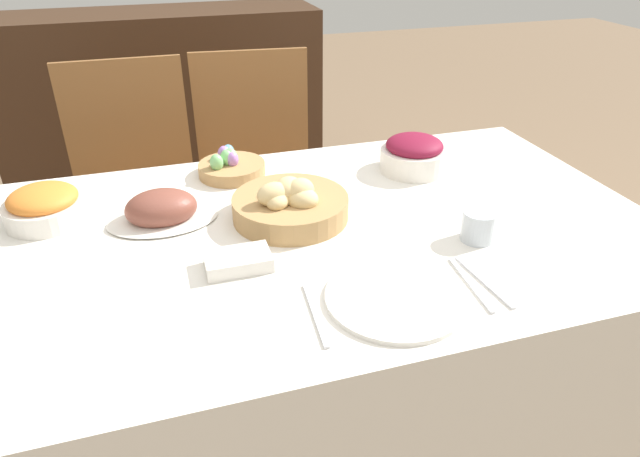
{
  "coord_description": "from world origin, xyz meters",
  "views": [
    {
      "loc": [
        -0.34,
        -1.11,
        1.43
      ],
      "look_at": [
        -0.02,
        -0.07,
        0.81
      ],
      "focal_mm": 32.0,
      "sensor_mm": 36.0,
      "label": 1
    }
  ],
  "objects_px": {
    "egg_basket": "(231,166)",
    "butter_dish": "(238,261)",
    "chair_far_left": "(138,199)",
    "fork": "(315,314)",
    "carrot_bowl": "(44,206)",
    "bread_basket": "(290,204)",
    "spoon": "(484,281)",
    "drinking_cup": "(478,226)",
    "chair_far_center": "(258,184)",
    "sideboard": "(166,114)",
    "knife": "(470,284)",
    "ham_platter": "(162,210)",
    "beet_salad_bowl": "(414,154)",
    "dinner_plate": "(396,297)"
  },
  "relations": [
    {
      "from": "egg_basket",
      "to": "butter_dish",
      "type": "height_order",
      "value": "egg_basket"
    },
    {
      "from": "chair_far_left",
      "to": "bread_basket",
      "type": "distance_m",
      "value": 0.88
    },
    {
      "from": "sideboard",
      "to": "knife",
      "type": "height_order",
      "value": "sideboard"
    },
    {
      "from": "beet_salad_bowl",
      "to": "chair_far_left",
      "type": "bearing_deg",
      "value": 143.93
    },
    {
      "from": "butter_dish",
      "to": "chair_far_center",
      "type": "bearing_deg",
      "value": 76.48
    },
    {
      "from": "chair_far_center",
      "to": "spoon",
      "type": "height_order",
      "value": "chair_far_center"
    },
    {
      "from": "chair_far_center",
      "to": "fork",
      "type": "distance_m",
      "value": 1.15
    },
    {
      "from": "carrot_bowl",
      "to": "drinking_cup",
      "type": "height_order",
      "value": "carrot_bowl"
    },
    {
      "from": "drinking_cup",
      "to": "fork",
      "type": "bearing_deg",
      "value": -160.21
    },
    {
      "from": "chair_far_center",
      "to": "drinking_cup",
      "type": "xyz_separation_m",
      "value": [
        0.32,
        -0.96,
        0.29
      ]
    },
    {
      "from": "bread_basket",
      "to": "drinking_cup",
      "type": "distance_m",
      "value": 0.44
    },
    {
      "from": "dinner_plate",
      "to": "fork",
      "type": "relative_size",
      "value": 1.43
    },
    {
      "from": "bread_basket",
      "to": "beet_salad_bowl",
      "type": "xyz_separation_m",
      "value": [
        0.41,
        0.18,
        0.01
      ]
    },
    {
      "from": "dinner_plate",
      "to": "drinking_cup",
      "type": "xyz_separation_m",
      "value": [
        0.27,
        0.15,
        0.03
      ]
    },
    {
      "from": "chair_far_left",
      "to": "carrot_bowl",
      "type": "xyz_separation_m",
      "value": [
        -0.19,
        -0.58,
        0.29
      ]
    },
    {
      "from": "egg_basket",
      "to": "spoon",
      "type": "distance_m",
      "value": 0.78
    },
    {
      "from": "sideboard",
      "to": "butter_dish",
      "type": "bearing_deg",
      "value": -88.47
    },
    {
      "from": "egg_basket",
      "to": "carrot_bowl",
      "type": "bearing_deg",
      "value": -163.47
    },
    {
      "from": "sideboard",
      "to": "carrot_bowl",
      "type": "distance_m",
      "value": 1.65
    },
    {
      "from": "chair_far_center",
      "to": "knife",
      "type": "height_order",
      "value": "chair_far_center"
    },
    {
      "from": "carrot_bowl",
      "to": "chair_far_center",
      "type": "bearing_deg",
      "value": 43.13
    },
    {
      "from": "dinner_plate",
      "to": "butter_dish",
      "type": "height_order",
      "value": "butter_dish"
    },
    {
      "from": "fork",
      "to": "knife",
      "type": "relative_size",
      "value": 1.0
    },
    {
      "from": "chair_far_left",
      "to": "egg_basket",
      "type": "height_order",
      "value": "chair_far_left"
    },
    {
      "from": "beet_salad_bowl",
      "to": "spoon",
      "type": "xyz_separation_m",
      "value": [
        -0.1,
        -0.55,
        -0.05
      ]
    },
    {
      "from": "knife",
      "to": "butter_dish",
      "type": "xyz_separation_m",
      "value": [
        -0.43,
        0.2,
        0.01
      ]
    },
    {
      "from": "egg_basket",
      "to": "dinner_plate",
      "type": "xyz_separation_m",
      "value": [
        0.21,
        -0.67,
        -0.02
      ]
    },
    {
      "from": "ham_platter",
      "to": "spoon",
      "type": "xyz_separation_m",
      "value": [
        0.6,
        -0.46,
        -0.03
      ]
    },
    {
      "from": "beet_salad_bowl",
      "to": "chair_far_center",
      "type": "bearing_deg",
      "value": 121.27
    },
    {
      "from": "fork",
      "to": "butter_dish",
      "type": "bearing_deg",
      "value": 122.62
    },
    {
      "from": "chair_far_center",
      "to": "fork",
      "type": "height_order",
      "value": "chair_far_center"
    },
    {
      "from": "drinking_cup",
      "to": "butter_dish",
      "type": "bearing_deg",
      "value": 175.17
    },
    {
      "from": "egg_basket",
      "to": "dinner_plate",
      "type": "height_order",
      "value": "egg_basket"
    },
    {
      "from": "bread_basket",
      "to": "drinking_cup",
      "type": "xyz_separation_m",
      "value": [
        0.38,
        -0.22,
        -0.0
      ]
    },
    {
      "from": "egg_basket",
      "to": "fork",
      "type": "xyz_separation_m",
      "value": [
        0.04,
        -0.67,
        -0.02
      ]
    },
    {
      "from": "chair_far_left",
      "to": "dinner_plate",
      "type": "relative_size",
      "value": 3.59
    },
    {
      "from": "chair_far_center",
      "to": "bread_basket",
      "type": "xyz_separation_m",
      "value": [
        -0.06,
        -0.74,
        0.29
      ]
    },
    {
      "from": "chair_far_center",
      "to": "drinking_cup",
      "type": "distance_m",
      "value": 1.05
    },
    {
      "from": "fork",
      "to": "chair_far_left",
      "type": "bearing_deg",
      "value": 110.39
    },
    {
      "from": "egg_basket",
      "to": "chair_far_left",
      "type": "bearing_deg",
      "value": 121.94
    },
    {
      "from": "chair_far_center",
      "to": "sideboard",
      "type": "relative_size",
      "value": 0.64
    },
    {
      "from": "ham_platter",
      "to": "beet_salad_bowl",
      "type": "distance_m",
      "value": 0.71
    },
    {
      "from": "fork",
      "to": "knife",
      "type": "xyz_separation_m",
      "value": [
        0.32,
        0.0,
        0.0
      ]
    },
    {
      "from": "chair_far_left",
      "to": "sideboard",
      "type": "distance_m",
      "value": 1.02
    },
    {
      "from": "dinner_plate",
      "to": "knife",
      "type": "height_order",
      "value": "dinner_plate"
    },
    {
      "from": "chair_far_center",
      "to": "sideboard",
      "type": "xyz_separation_m",
      "value": [
        -0.27,
        1.0,
        -0.02
      ]
    },
    {
      "from": "knife",
      "to": "drinking_cup",
      "type": "xyz_separation_m",
      "value": [
        0.11,
        0.15,
        0.03
      ]
    },
    {
      "from": "bread_basket",
      "to": "fork",
      "type": "distance_m",
      "value": 0.38
    },
    {
      "from": "sideboard",
      "to": "dinner_plate",
      "type": "bearing_deg",
      "value": -81.42
    },
    {
      "from": "ham_platter",
      "to": "spoon",
      "type": "distance_m",
      "value": 0.75
    }
  ]
}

